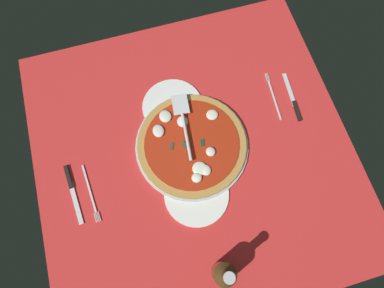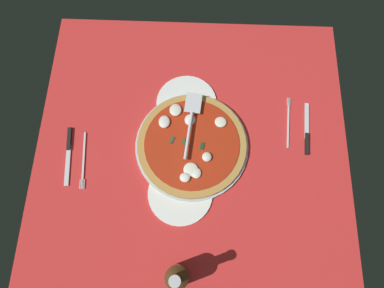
{
  "view_description": "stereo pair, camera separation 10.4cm",
  "coord_description": "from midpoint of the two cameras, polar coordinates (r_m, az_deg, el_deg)",
  "views": [
    {
      "loc": [
        29.36,
        -9.1,
        101.7
      ],
      "look_at": [
        -2.25,
        0.05,
        2.43
      ],
      "focal_mm": 30.21,
      "sensor_mm": 36.0,
      "label": 1
    },
    {
      "loc": [
        30.63,
        1.26,
        101.7
      ],
      "look_at": [
        -2.25,
        0.05,
        2.43
      ],
      "focal_mm": 30.21,
      "sensor_mm": 36.0,
      "label": 2
    }
  ],
  "objects": [
    {
      "name": "place_setting_far",
      "position": [
        1.16,
        20.59,
        2.25
      ],
      "size": [
        21.21,
        15.29,
        1.4
      ],
      "rotation": [
        0.0,
        0.0,
        3.06
      ],
      "color": "silver",
      "rests_on": "ground_plane"
    },
    {
      "name": "place_setting_near",
      "position": [
        1.1,
        -17.33,
        -2.37
      ],
      "size": [
        20.88,
        12.9,
        1.4
      ],
      "rotation": [
        0.0,
        0.0,
        0.09
      ],
      "color": "white",
      "rests_on": "ground_plane"
    },
    {
      "name": "dinner_plate_right",
      "position": [
        1.02,
        0.83,
        -9.14
      ],
      "size": [
        20.37,
        20.37,
        1.0
      ],
      "primitive_type": "cylinder",
      "color": "white",
      "rests_on": "ground_plane"
    },
    {
      "name": "beer_bottle",
      "position": [
        0.94,
        0.78,
        -22.93
      ],
      "size": [
        6.34,
        6.34,
        21.41
      ],
      "color": "#503319",
      "rests_on": "ground_plane"
    },
    {
      "name": "dinner_plate_left",
      "position": [
        1.12,
        1.68,
        6.88
      ],
      "size": [
        20.67,
        20.67,
        1.0
      ],
      "primitive_type": "cylinder",
      "color": "white",
      "rests_on": "ground_plane"
    },
    {
      "name": "checker_pattern",
      "position": [
        1.06,
        2.71,
        -1.98
      ],
      "size": [
        102.53,
        102.53,
        0.1
      ],
      "color": "silver",
      "rests_on": "ground_plane"
    },
    {
      "name": "pizza_server",
      "position": [
        1.05,
        2.58,
        3.58
      ],
      "size": [
        23.49,
        6.02,
        1.0
      ],
      "rotation": [
        0.0,
        0.0,
        3.04
      ],
      "color": "silver",
      "rests_on": "pizza"
    },
    {
      "name": "pizza",
      "position": [
        1.05,
        2.78,
        -0.42
      ],
      "size": [
        35.52,
        35.52,
        2.82
      ],
      "color": "#BB8840",
      "rests_on": "pizza_pan"
    },
    {
      "name": "ground_plane",
      "position": [
        1.06,
        2.7,
        -2.05
      ],
      "size": [
        102.53,
        102.53,
        0.8
      ],
      "primitive_type": "cube",
      "color": "red"
    },
    {
      "name": "pizza_pan",
      "position": [
        1.06,
        2.79,
        -0.71
      ],
      "size": [
        37.09,
        37.09,
        1.33
      ],
      "primitive_type": "cylinder",
      "color": "#AFBCC3",
      "rests_on": "ground_plane"
    }
  ]
}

